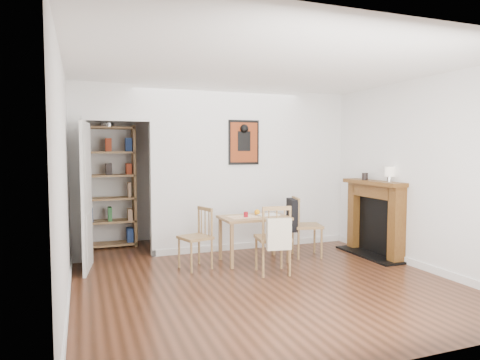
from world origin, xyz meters
name	(u,v)px	position (x,y,z in m)	size (l,w,h in m)	color
ground	(252,273)	(0.00, 0.00, 0.00)	(5.20, 5.20, 0.00)	#542D1B
room_shell	(226,171)	(0.10, 1.34, 1.30)	(5.20, 5.20, 5.20)	silver
dining_table	(254,222)	(0.26, 0.55, 0.58)	(0.97, 0.62, 0.66)	#966A46
chair_left	(195,238)	(-0.64, 0.49, 0.42)	(0.53, 0.53, 0.84)	#A1844B
chair_right	(306,225)	(1.12, 0.56, 0.48)	(0.60, 0.55, 0.92)	#A1844B
chair_front	(273,238)	(0.26, -0.10, 0.47)	(0.52, 0.57, 0.92)	#A1844B
bookshelf	(109,187)	(-1.65, 2.29, 1.01)	(0.86, 0.34, 2.04)	#966A46
fireplace	(375,216)	(2.16, 0.25, 0.62)	(0.45, 1.25, 1.16)	brown
red_glass	(246,215)	(0.12, 0.51, 0.70)	(0.06, 0.06, 0.08)	maroon
orange_fruit	(257,212)	(0.36, 0.67, 0.71)	(0.08, 0.08, 0.08)	orange
placemat	(243,217)	(0.09, 0.57, 0.67)	(0.41, 0.31, 0.00)	beige
notebook	(268,215)	(0.50, 0.60, 0.67)	(0.31, 0.23, 0.02)	silver
mantel_lamp	(390,173)	(2.17, -0.05, 1.30)	(0.14, 0.14, 0.22)	silver
ceramic_jar_a	(365,176)	(2.07, 0.40, 1.22)	(0.09, 0.09, 0.11)	black
ceramic_jar_b	(365,176)	(2.14, 0.49, 1.21)	(0.08, 0.08, 0.10)	black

